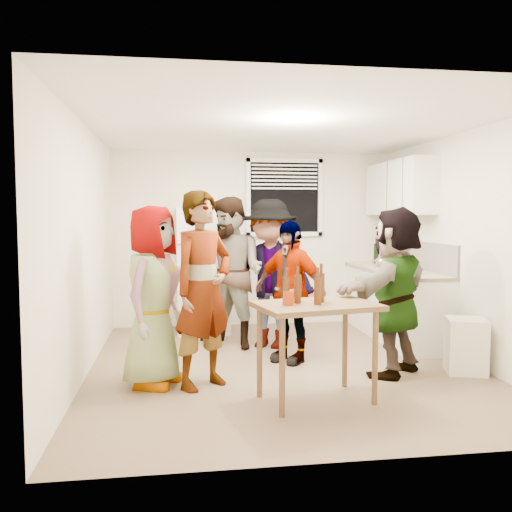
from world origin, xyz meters
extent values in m
cube|color=white|center=(-0.75, 1.88, 0.85)|extent=(0.70, 0.70, 1.70)
cube|color=white|center=(1.70, 1.15, 0.43)|extent=(0.60, 2.20, 0.86)
cube|color=beige|center=(1.70, 1.15, 0.88)|extent=(0.64, 2.22, 0.04)
cube|color=#AFA9A0|center=(1.99, 1.15, 1.08)|extent=(0.03, 2.20, 0.36)
cube|color=white|center=(1.83, 1.35, 1.95)|extent=(0.34, 1.60, 0.70)
cylinder|color=white|center=(1.68, 1.19, 0.90)|extent=(0.13, 0.13, 0.29)
cylinder|color=black|center=(1.75, 1.95, 0.90)|extent=(0.07, 0.07, 0.28)
cylinder|color=#47230C|center=(1.60, 0.55, 0.90)|extent=(0.07, 0.07, 0.25)
cylinder|color=#1A0DA7|center=(1.59, 0.39, 0.90)|extent=(0.10, 0.10, 0.13)
cube|color=#E8D253|center=(1.92, 1.56, 0.98)|extent=(0.02, 0.20, 0.17)
cube|color=white|center=(1.78, -0.49, 0.25)|extent=(0.47, 0.47, 0.55)
cylinder|color=#47230C|center=(0.14, -0.97, 0.84)|extent=(0.06, 0.06, 0.24)
cylinder|color=#AE310A|center=(-0.18, -1.12, 0.84)|extent=(0.09, 0.09, 0.12)
imported|color=#9A9A9A|center=(-1.33, -0.44, 0.00)|extent=(1.87, 1.44, 0.54)
imported|color=#141933|center=(-0.86, -0.56, 0.00)|extent=(1.65, 1.83, 0.44)
imported|color=brown|center=(-0.46, 0.89, 0.00)|extent=(1.87, 1.94, 0.69)
imported|color=#404045|center=(0.00, 0.86, 0.00)|extent=(1.89, 2.12, 0.66)
imported|color=black|center=(0.10, 0.18, 0.00)|extent=(1.73, 1.71, 0.37)
imported|color=#DE764A|center=(1.05, -0.43, 0.00)|extent=(2.28, 2.29, 0.50)
camera|label=1|loc=(-1.10, -5.52, 1.59)|focal=38.00mm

